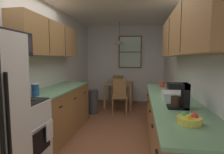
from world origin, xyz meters
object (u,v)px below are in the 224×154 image
(trash_bin, at_px, (93,102))
(mug_spare, at_px, (162,84))
(mug_by_coffeemaker, at_px, (169,89))
(fruit_bowl, at_px, (189,119))
(storage_canister, at_px, (35,90))
(table_serving_bowl, at_px, (117,82))
(dining_chair_far, at_px, (119,87))
(coffee_maker, at_px, (180,95))
(stove_range, at_px, (18,136))
(dish_rack, at_px, (173,96))
(dining_chair_near, at_px, (119,94))
(dining_table, at_px, (119,87))
(microwave_over_range, at_px, (5,44))

(trash_bin, height_order, mug_spare, mug_spare)
(mug_by_coffeemaker, distance_m, fruit_bowl, 1.58)
(storage_canister, relative_size, fruit_bowl, 0.94)
(fruit_bowl, relative_size, table_serving_bowl, 0.97)
(dining_chair_far, relative_size, coffee_maker, 3.17)
(trash_bin, bearing_deg, coffee_maker, -56.05)
(stove_range, relative_size, trash_bin, 1.75)
(trash_bin, distance_m, dish_rack, 2.73)
(stove_range, xyz_separation_m, coffee_maker, (1.99, 0.07, 0.58))
(mug_by_coffeemaker, xyz_separation_m, mug_spare, (-0.05, 0.50, 0.00))
(dining_chair_near, distance_m, dining_chair_far, 1.29)
(dining_table, height_order, mug_by_coffeemaker, mug_by_coffeemaker)
(table_serving_bowl, bearing_deg, dish_rack, -68.26)
(mug_spare, bearing_deg, dish_rack, -88.80)
(stove_range, bearing_deg, mug_spare, 39.92)
(dish_rack, bearing_deg, dining_chair_far, 108.44)
(microwave_over_range, xyz_separation_m, dining_chair_far, (0.93, 4.06, -1.14))
(mug_by_coffeemaker, bearing_deg, storage_canister, -160.39)
(mug_spare, xyz_separation_m, fruit_bowl, (-0.00, -2.08, -0.01))
(stove_range, height_order, fruit_bowl, stove_range)
(trash_bin, bearing_deg, mug_spare, -29.49)
(dining_table, height_order, trash_bin, dining_table)
(dining_table, xyz_separation_m, storage_canister, (-0.90, -2.99, 0.39))
(fruit_bowl, bearing_deg, dining_chair_far, 104.36)
(coffee_maker, distance_m, mug_by_coffeemaker, 1.08)
(stove_range, distance_m, table_serving_bowl, 3.58)
(dining_chair_far, bearing_deg, table_serving_bowl, -89.82)
(dining_chair_far, relative_size, table_serving_bowl, 4.20)
(stove_range, bearing_deg, table_serving_bowl, 76.83)
(dining_table, xyz_separation_m, fruit_bowl, (1.07, -3.85, 0.33))
(mug_by_coffeemaker, distance_m, mug_spare, 0.50)
(microwave_over_range, height_order, dining_chair_far, microwave_over_range)
(stove_range, height_order, dining_chair_near, stove_range)
(mug_by_coffeemaker, bearing_deg, trash_bin, 140.08)
(stove_range, height_order, dish_rack, stove_range)
(dining_chair_near, xyz_separation_m, trash_bin, (-0.68, -0.19, -0.19))
(stove_range, bearing_deg, coffee_maker, 2.03)
(dish_rack, distance_m, table_serving_bowl, 3.17)
(storage_canister, height_order, dish_rack, storage_canister)
(storage_canister, distance_m, coffee_maker, 2.03)
(coffee_maker, xyz_separation_m, dish_rack, (-0.00, 0.46, -0.10))
(stove_range, distance_m, microwave_over_range, 1.18)
(coffee_maker, relative_size, fruit_bowl, 1.37)
(coffee_maker, bearing_deg, stove_range, -177.97)
(storage_canister, xyz_separation_m, fruit_bowl, (1.97, -0.86, -0.06))
(dining_chair_far, relative_size, fruit_bowl, 4.35)
(stove_range, distance_m, dining_chair_far, 4.14)
(dining_chair_far, height_order, trash_bin, dining_chair_far)
(dining_chair_far, distance_m, coffee_maker, 4.19)
(trash_bin, height_order, table_serving_bowl, table_serving_bowl)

